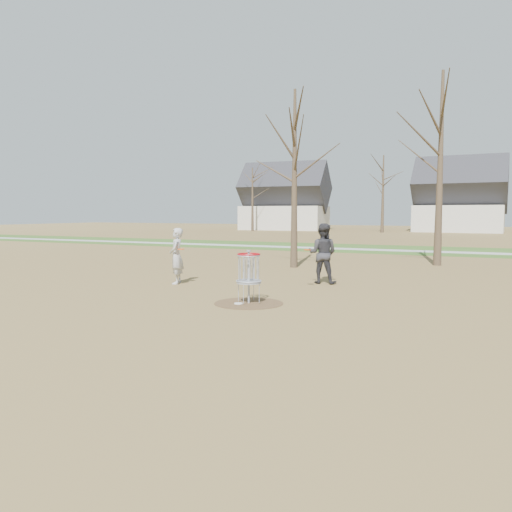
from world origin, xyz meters
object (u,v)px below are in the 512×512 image
(player_standing, at_px, (177,256))
(disc_golf_basket, at_px, (249,268))
(disc_grounded, at_px, (238,303))
(player_throwing, at_px, (323,253))

(player_standing, relative_size, disc_golf_basket, 1.37)
(disc_grounded, bearing_deg, player_throwing, 80.17)
(player_standing, height_order, player_throwing, player_throwing)
(disc_golf_basket, bearing_deg, disc_grounded, -130.87)
(player_standing, bearing_deg, disc_grounded, 32.21)
(player_standing, distance_m, disc_grounded, 4.38)
(player_standing, bearing_deg, player_throwing, 93.00)
(player_standing, xyz_separation_m, disc_golf_basket, (3.73, -2.19, -0.01))
(player_throwing, distance_m, disc_golf_basket, 4.39)
(player_standing, xyz_separation_m, player_throwing, (4.33, 2.16, 0.07))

